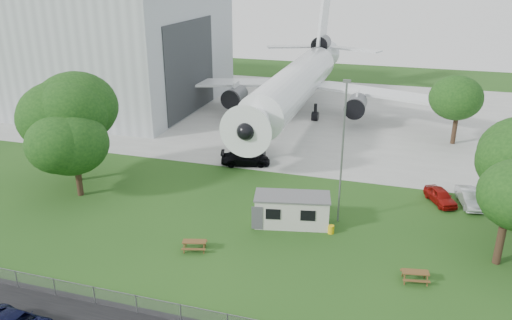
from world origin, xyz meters
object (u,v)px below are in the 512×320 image
(hangar, at_px, (74,40))
(airliner, at_px, (298,81))
(site_cabin, at_px, (292,210))
(picnic_east, at_px, (414,281))
(picnic_west, at_px, (195,250))

(hangar, distance_m, airliner, 36.21)
(site_cabin, bearing_deg, picnic_east, -28.92)
(airliner, height_order, picnic_west, airliner)
(hangar, relative_size, picnic_west, 23.89)
(site_cabin, xyz_separation_m, picnic_east, (9.92, -5.48, -1.31))
(hangar, height_order, site_cabin, hangar)
(airliner, relative_size, picnic_east, 26.52)
(airliner, xyz_separation_m, picnic_east, (16.51, -36.79, -5.27))
(site_cabin, height_order, picnic_west, site_cabin)
(hangar, xyz_separation_m, airliner, (35.97, -0.14, -4.14))
(site_cabin, bearing_deg, airliner, 101.88)
(airliner, bearing_deg, hangar, 179.78)
(airliner, xyz_separation_m, picnic_west, (0.45, -37.47, -5.27))
(site_cabin, bearing_deg, picnic_west, -134.88)
(airliner, xyz_separation_m, site_cabin, (6.59, -31.31, -3.96))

